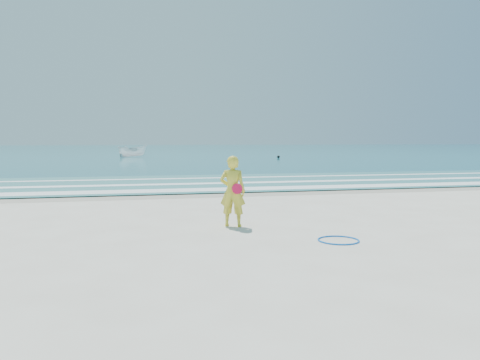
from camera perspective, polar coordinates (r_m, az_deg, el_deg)
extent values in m
plane|color=silver|center=(10.55, 2.64, -7.28)|extent=(400.00, 400.00, 0.00)
cube|color=#B2A893|center=(19.26, -4.54, -1.74)|extent=(400.00, 2.40, 0.00)
cube|color=#19727F|center=(114.99, -11.51, 3.70)|extent=(400.00, 190.00, 0.04)
cube|color=#59B7AD|center=(24.19, -6.26, -0.30)|extent=(400.00, 10.00, 0.01)
cube|color=white|center=(20.53, -5.06, -1.19)|extent=(400.00, 1.40, 0.01)
cube|color=white|center=(23.40, -6.03, -0.46)|extent=(400.00, 0.90, 0.01)
cube|color=white|center=(26.66, -6.88, 0.19)|extent=(400.00, 0.60, 0.01)
torus|color=blue|center=(10.64, 11.91, -7.19)|extent=(1.12, 1.12, 0.03)
imported|color=white|center=(61.52, -12.96, 3.44)|extent=(4.18, 2.74, 1.51)
sphere|color=black|center=(56.45, 4.70, 2.84)|extent=(0.34, 0.34, 0.34)
imported|color=gold|center=(12.00, -0.91, -1.37)|extent=(0.78, 0.66, 1.83)
cylinder|color=#F21547|center=(11.84, -0.35, -1.07)|extent=(0.27, 0.08, 0.27)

